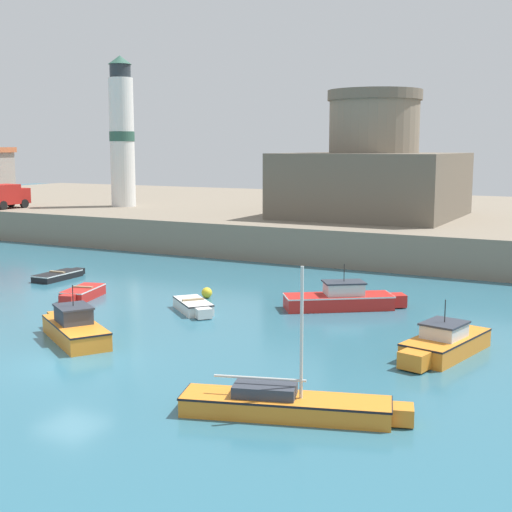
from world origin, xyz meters
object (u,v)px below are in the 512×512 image
Objects in this scene: fortress at (373,173)px; truck_on_quay at (4,195)px; motorboat_orange_3 at (74,328)px; dinghy_white_1 at (194,306)px; dinghy_red_4 at (82,293)px; sailboat_orange_5 at (288,404)px; motorboat_orange_2 at (444,343)px; lighthouse at (122,134)px; motorboat_red_6 at (342,299)px; dinghy_black_0 at (59,275)px; mooring_buoy at (207,293)px.

fortress is 2.95× the size of truck_on_quay.
motorboat_orange_3 is 38.65m from truck_on_quay.
fortress reaches higher than truck_on_quay.
motorboat_orange_3 is (-1.70, -6.77, 0.23)m from dinghy_white_1.
sailboat_orange_5 reaches higher than dinghy_red_4.
dinghy_white_1 is 12.91m from motorboat_orange_2.
motorboat_orange_3 is 0.38× the size of lighthouse.
motorboat_red_6 is at bearing -19.62° from truck_on_quay.
motorboat_orange_3 is 8.48m from dinghy_red_4.
truck_on_quay reaches higher than dinghy_black_0.
dinghy_red_4 is 6.29× the size of mooring_buoy.
truck_on_quay is at bearing -138.54° from lighthouse.
mooring_buoy is (0.55, 9.91, -0.25)m from motorboat_orange_3.
dinghy_black_0 is at bearing 147.62° from sailboat_orange_5.
mooring_buoy is at bearing 29.51° from dinghy_red_4.
sailboat_orange_5 is at bearing -75.42° from fortress.
mooring_buoy is 0.04× the size of lighthouse.
dinghy_red_4 is 28.02m from fortress.
mooring_buoy is (-7.47, -0.96, -0.22)m from motorboat_red_6.
truck_on_quay is (-31.53, 17.59, 3.48)m from dinghy_white_1.
dinghy_red_4 is at bearing 175.51° from motorboat_orange_2.
motorboat_red_6 is at bearing -75.28° from fortress.
sailboat_orange_5 is 50.27m from truck_on_quay.
motorboat_orange_3 is 33.48m from fortress.
motorboat_orange_2 is 31.01m from fortress.
motorboat_orange_2 is 14.78m from mooring_buoy.
motorboat_orange_3 reaches higher than dinghy_white_1.
fortress is at bearing 113.74° from motorboat_orange_2.
fortress reaches higher than sailboat_orange_5.
motorboat_orange_2 is 1.06× the size of motorboat_orange_3.
dinghy_white_1 reaches higher than mooring_buoy.
mooring_buoy is (-13.95, 4.89, -0.21)m from motorboat_orange_2.
mooring_buoy is 23.81m from fortress.
motorboat_red_6 is 1.31× the size of truck_on_quay.
truck_on_quay reaches higher than motorboat_orange_3.
truck_on_quay reaches higher than dinghy_white_1.
fortress is at bearing 104.72° from motorboat_red_6.
fortress reaches higher than motorboat_orange_2.
motorboat_red_6 is 23.49m from fortress.
dinghy_white_1 is 0.25× the size of fortress.
dinghy_black_0 is at bearing 177.21° from mooring_buoy.
dinghy_black_0 is 6.60× the size of mooring_buoy.
fortress is at bearing 86.16° from motorboat_orange_3.
sailboat_orange_5 reaches higher than motorboat_red_6.
lighthouse reaches higher than mooring_buoy.
dinghy_red_4 is (-7.04, -0.19, 0.01)m from dinghy_white_1.
dinghy_red_4 is 0.28× the size of fortress.
sailboat_orange_5 is 0.54× the size of fortress.
mooring_buoy is at bearing 129.45° from sailboat_orange_5.
dinghy_black_0 is 6.52m from dinghy_red_4.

